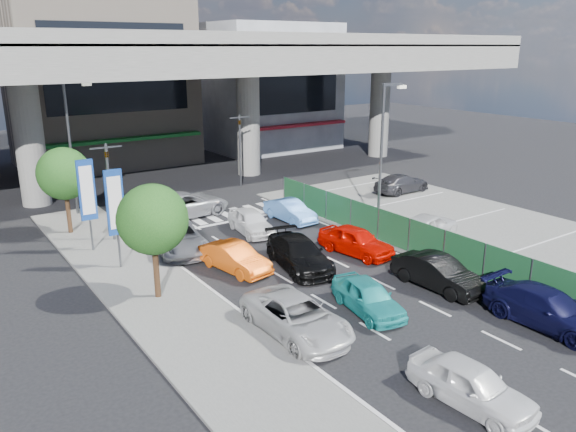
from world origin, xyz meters
TOP-DOWN VIEW (x-y plane):
  - ground at (0.00, 0.00)m, footprint 120.00×120.00m
  - parking_lot at (11.00, 2.00)m, footprint 12.00×28.00m
  - sidewalk_left at (-7.00, 4.00)m, footprint 4.00×30.00m
  - fence_run at (5.30, 1.00)m, footprint 0.16×22.00m
  - expressway at (0.00, 22.00)m, footprint 64.00×14.00m
  - building_center at (0.00, 32.97)m, footprint 14.00×10.90m
  - building_east at (16.00, 31.97)m, footprint 12.00×10.90m
  - traffic_light_left at (-6.20, 12.00)m, footprint 1.60×1.24m
  - traffic_light_right at (5.50, 19.00)m, footprint 1.60×1.24m
  - street_lamp_right at (7.17, 6.00)m, footprint 1.65×0.22m
  - street_lamp_left at (-6.33, 18.00)m, footprint 1.65×0.22m
  - signboard_near at (-7.20, 7.99)m, footprint 0.80×0.14m
  - signboard_far at (-7.60, 10.99)m, footprint 0.80×0.14m
  - tree_near at (-7.00, 4.00)m, footprint 2.80×2.80m
  - tree_far at (-7.80, 14.50)m, footprint 2.80×2.80m
  - van_white_back_left at (-2.32, -7.73)m, footprint 1.82×3.91m
  - minivan_navy_back at (3.88, -6.26)m, footprint 2.03×4.80m
  - sedan_white_mid_left at (-4.03, -1.54)m, footprint 2.24×4.84m
  - taxi_teal_mid at (-0.74, -1.67)m, footprint 2.17×3.97m
  - hatch_black_mid_right at (3.21, -1.70)m, footprint 1.63×4.24m
  - taxi_orange_left at (-2.94, 4.85)m, footprint 2.02×4.04m
  - sedan_black_mid at (-0.29, 3.51)m, footprint 2.85×5.05m
  - taxi_orange_right at (3.05, 3.38)m, footprint 2.27×4.26m
  - wagon_silver_front_left at (-4.00, 8.74)m, footprint 3.16×5.30m
  - sedan_white_front_mid at (0.46, 9.10)m, footprint 2.06×4.05m
  - kei_truck_front_right at (3.49, 9.72)m, footprint 1.43×3.82m
  - crossing_wagon_silver at (-1.20, 14.06)m, footprint 5.71×3.13m
  - parked_sedan_white at (7.52, 2.80)m, footprint 4.53×2.64m
  - parked_sedan_dgrey at (13.66, 10.71)m, footprint 4.46×1.97m
  - traffic_cone at (6.77, 4.96)m, footprint 0.44×0.44m

SIDE VIEW (x-z plane):
  - ground at x=0.00m, z-range 0.00..0.00m
  - parking_lot at x=11.00m, z-range 0.00..0.06m
  - sidewalk_left at x=-7.00m, z-range 0.00..0.12m
  - traffic_cone at x=6.77m, z-range 0.06..0.83m
  - kei_truck_front_right at x=3.49m, z-range 0.00..1.25m
  - taxi_orange_left at x=-2.94m, z-range 0.00..1.27m
  - taxi_teal_mid at x=-0.74m, z-range 0.00..1.28m
  - van_white_back_left at x=-2.32m, z-range 0.00..1.30m
  - sedan_white_front_mid at x=0.46m, z-range 0.00..1.32m
  - sedan_white_mid_left at x=-4.03m, z-range 0.00..1.34m
  - minivan_navy_back at x=3.88m, z-range 0.00..1.38m
  - hatch_black_mid_right at x=3.21m, z-range 0.00..1.38m
  - sedan_black_mid at x=-0.29m, z-range 0.00..1.38m
  - taxi_orange_right at x=3.05m, z-range 0.00..1.38m
  - wagon_silver_front_left at x=-4.00m, z-range 0.00..1.38m
  - parked_sedan_dgrey at x=13.66m, z-range 0.06..1.34m
  - crossing_wagon_silver at x=-1.20m, z-range 0.00..1.52m
  - parked_sedan_white at x=7.52m, z-range 0.06..1.51m
  - fence_run at x=5.30m, z-range 0.00..1.80m
  - signboard_near at x=-7.20m, z-range 0.71..5.41m
  - signboard_far at x=-7.60m, z-range 0.71..5.41m
  - tree_near at x=-7.00m, z-range 0.99..5.79m
  - tree_far at x=-7.80m, z-range 0.99..5.79m
  - traffic_light_left at x=-6.20m, z-range 1.34..6.54m
  - traffic_light_right at x=5.50m, z-range 1.34..6.54m
  - street_lamp_right at x=7.17m, z-range 0.77..8.77m
  - street_lamp_left at x=-6.33m, z-range 0.77..8.77m
  - building_east at x=16.00m, z-range -0.01..11.99m
  - building_center at x=0.00m, z-range -0.01..14.99m
  - expressway at x=0.00m, z-range 3.39..14.14m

